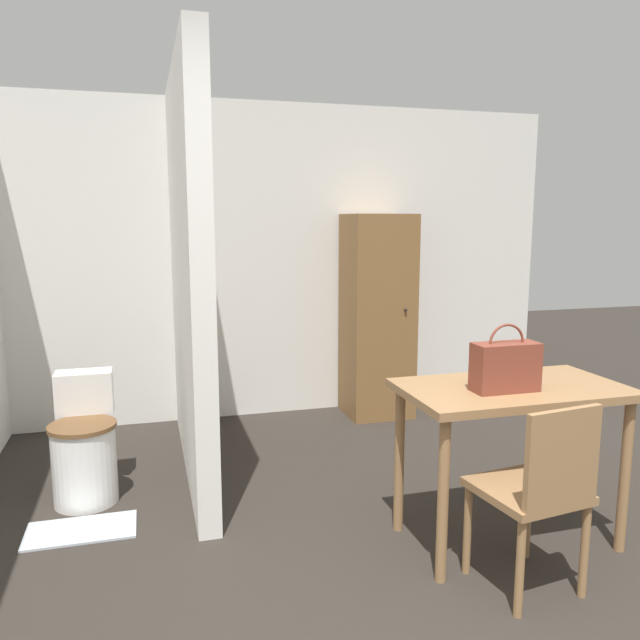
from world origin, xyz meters
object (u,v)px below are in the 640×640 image
at_px(dining_table, 511,408).
at_px(wooden_cabinet, 377,316).
at_px(toilet, 85,448).
at_px(wooden_chair, 538,488).
at_px(handbag, 505,366).

distance_m(dining_table, wooden_cabinet, 2.12).
xyz_separation_m(toilet, wooden_cabinet, (2.18, 1.04, 0.51)).
bearing_deg(dining_table, wooden_chair, -107.42).
bearing_deg(handbag, toilet, 149.96).
bearing_deg(dining_table, wooden_cabinet, 86.99).
height_order(wooden_chair, wooden_cabinet, wooden_cabinet).
xyz_separation_m(dining_table, wooden_chair, (-0.13, -0.43, -0.21)).
distance_m(handbag, wooden_cabinet, 2.20).
height_order(toilet, wooden_cabinet, wooden_cabinet).
bearing_deg(wooden_chair, wooden_cabinet, 76.93).
bearing_deg(wooden_cabinet, toilet, -154.45).
height_order(dining_table, wooden_cabinet, wooden_cabinet).
distance_m(wooden_chair, wooden_cabinet, 2.58).
bearing_deg(handbag, wooden_chair, -97.19).
relative_size(wooden_chair, handbag, 2.67).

